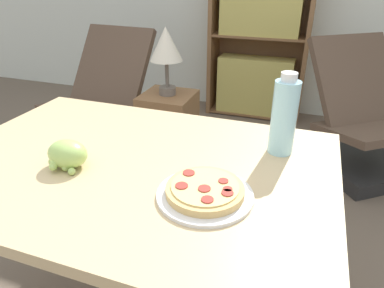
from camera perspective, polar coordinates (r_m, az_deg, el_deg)
name	(u,v)px	position (r m, az deg, el deg)	size (l,w,h in m)	color
dining_table	(136,190)	(1.12, -9.36, -7.52)	(1.20, 0.82, 0.76)	#D1B27F
pizza_on_plate	(205,192)	(0.89, 2.18, -7.94)	(0.25, 0.25, 0.04)	white
grape_bunch	(67,155)	(1.07, -20.07, -1.67)	(0.12, 0.11, 0.08)	#A8CC66
drink_bottle	(284,116)	(1.09, 15.07, 4.45)	(0.08, 0.08, 0.26)	#A3DBEA
lounge_chair_near	(103,112)	(2.75, -14.57, 5.20)	(0.64, 0.80, 0.88)	black
lounge_chair_far	(362,132)	(2.60, 26.53, 1.74)	(0.88, 0.96, 0.88)	black
bookshelf	(258,43)	(3.26, 11.02, 16.15)	(0.87, 0.31, 1.48)	brown
side_table	(169,130)	(2.41, -3.87, 2.28)	(0.34, 0.34, 0.53)	brown
table_lamp	(166,47)	(2.23, -4.35, 15.78)	(0.21, 0.21, 0.43)	#665B51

